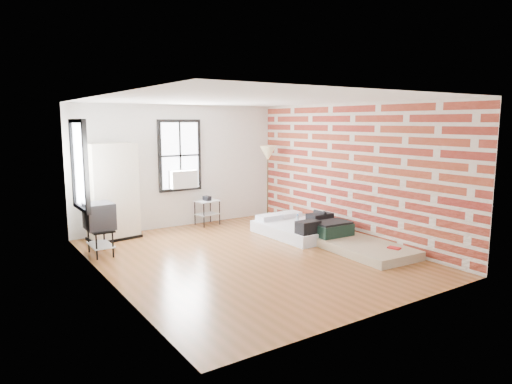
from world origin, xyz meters
TOP-DOWN VIEW (x-y plane):
  - ground at (0.00, 0.00)m, footprint 6.00×6.00m
  - room_shell at (0.23, 0.36)m, footprint 5.02×6.02m
  - mattress_main at (1.75, 0.73)m, footprint 1.37×1.84m
  - mattress_bare at (1.93, -0.69)m, footprint 1.17×2.09m
  - wardrobe at (-1.67, 2.65)m, footprint 1.07×0.70m
  - side_table at (0.55, 2.72)m, footprint 0.58×0.50m
  - floor_lamp at (2.04, 2.35)m, footprint 0.39×0.39m
  - tv_stand at (-2.21, 1.61)m, footprint 0.49×0.69m

SIDE VIEW (x-z plane):
  - ground at x=0.00m, z-range 0.00..0.00m
  - mattress_bare at x=1.93m, z-range -0.09..0.35m
  - mattress_main at x=1.75m, z-range -0.13..0.45m
  - side_table at x=0.55m, z-range 0.12..0.81m
  - tv_stand at x=-2.21m, z-range 0.21..1.18m
  - wardrobe at x=-1.67m, z-range 0.00..1.99m
  - floor_lamp at x=2.04m, z-range 0.66..2.50m
  - room_shell at x=0.23m, z-range 0.33..3.14m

